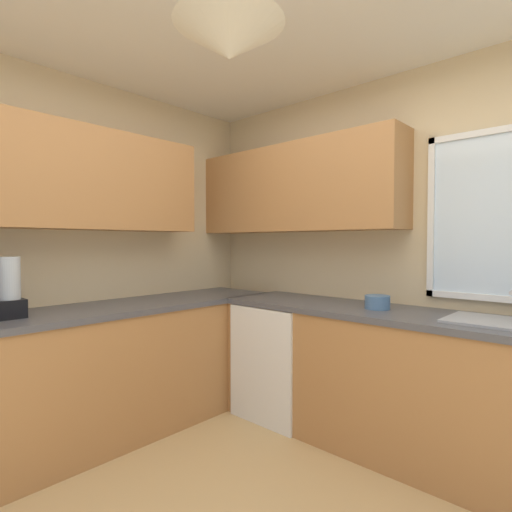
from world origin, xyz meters
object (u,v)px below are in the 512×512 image
object	(u,v)px
sink_assembly	(512,323)
blender_appliance	(9,291)
dishwasher	(284,359)
bowl	(377,302)

from	to	relation	value
sink_assembly	blender_appliance	world-z (taller)	blender_appliance
dishwasher	sink_assembly	world-z (taller)	sink_assembly
sink_assembly	bowl	world-z (taller)	sink_assembly
dishwasher	bowl	xyz separation A→B (m)	(0.77, 0.03, 0.53)
dishwasher	bowl	size ratio (longest dim) A/B	5.29
bowl	dishwasher	bearing A→B (deg)	-177.77
dishwasher	bowl	distance (m)	0.93
blender_appliance	dishwasher	bearing A→B (deg)	69.20
bowl	blender_appliance	xyz separation A→B (m)	(-1.43, -1.77, 0.12)
blender_appliance	sink_assembly	bearing A→B (deg)	38.86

